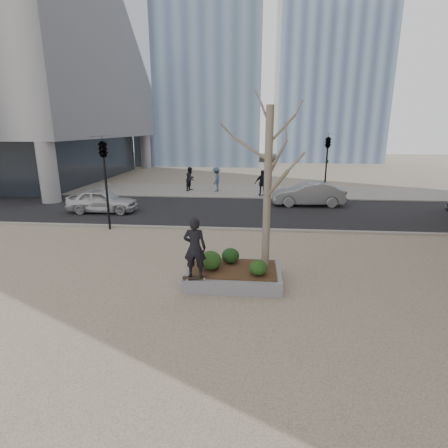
# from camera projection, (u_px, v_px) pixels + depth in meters

# --- Properties ---
(ground) EXTENTS (120.00, 120.00, 0.00)m
(ground) POSITION_uv_depth(u_px,v_px,m) (203.00, 281.00, 11.42)
(ground) COLOR tan
(ground) RESTS_ON ground
(street) EXTENTS (60.00, 8.00, 0.02)m
(street) POSITION_uv_depth(u_px,v_px,m) (228.00, 211.00, 21.02)
(street) COLOR black
(street) RESTS_ON ground
(far_sidewalk) EXTENTS (60.00, 6.00, 0.02)m
(far_sidewalk) POSITION_uv_depth(u_px,v_px,m) (235.00, 191.00, 27.74)
(far_sidewalk) COLOR gray
(far_sidewalk) RESTS_ON ground
(planter) EXTENTS (3.00, 2.00, 0.45)m
(planter) POSITION_uv_depth(u_px,v_px,m) (234.00, 276.00, 11.28)
(planter) COLOR gray
(planter) RESTS_ON ground
(planter_mulch) EXTENTS (2.70, 1.70, 0.04)m
(planter_mulch) POSITION_uv_depth(u_px,v_px,m) (234.00, 269.00, 11.21)
(planter_mulch) COLOR #382314
(planter_mulch) RESTS_ON planter
(sycamore_tree) EXTENTS (2.80, 2.80, 6.60)m
(sycamore_tree) POSITION_uv_depth(u_px,v_px,m) (268.00, 164.00, 10.53)
(sycamore_tree) COLOR gray
(sycamore_tree) RESTS_ON planter_mulch
(shrub_left) EXTENTS (0.70, 0.70, 0.60)m
(shrub_left) POSITION_uv_depth(u_px,v_px,m) (210.00, 260.00, 11.05)
(shrub_left) COLOR #173F14
(shrub_left) RESTS_ON planter_mulch
(shrub_middle) EXTENTS (0.58, 0.58, 0.50)m
(shrub_middle) POSITION_uv_depth(u_px,v_px,m) (230.00, 256.00, 11.60)
(shrub_middle) COLOR black
(shrub_middle) RESTS_ON planter_mulch
(shrub_right) EXTENTS (0.56, 0.56, 0.47)m
(shrub_right) POSITION_uv_depth(u_px,v_px,m) (258.00, 268.00, 10.63)
(shrub_right) COLOR #1D3E13
(shrub_right) RESTS_ON planter_mulch
(skateboard) EXTENTS (0.81, 0.39, 0.08)m
(skateboard) POSITION_uv_depth(u_px,v_px,m) (196.00, 278.00, 10.48)
(skateboard) COLOR black
(skateboard) RESTS_ON planter
(skateboarder) EXTENTS (0.69, 0.47, 1.84)m
(skateboarder) POSITION_uv_depth(u_px,v_px,m) (195.00, 248.00, 10.23)
(skateboarder) COLOR black
(skateboarder) RESTS_ON skateboard
(police_car) EXTENTS (4.05, 1.74, 1.36)m
(police_car) POSITION_uv_depth(u_px,v_px,m) (102.00, 201.00, 20.51)
(police_car) COLOR silver
(police_car) RESTS_ON street
(car_silver) EXTENTS (4.56, 1.73, 1.48)m
(car_silver) POSITION_uv_depth(u_px,v_px,m) (308.00, 194.00, 22.31)
(car_silver) COLOR gray
(car_silver) RESTS_ON street
(pedestrian_a) EXTENTS (0.94, 1.07, 1.85)m
(pedestrian_a) POSITION_uv_depth(u_px,v_px,m) (191.00, 179.00, 27.62)
(pedestrian_a) COLOR black
(pedestrian_a) RESTS_ON far_sidewalk
(pedestrian_b) EXTENTS (0.80, 1.28, 1.90)m
(pedestrian_b) POSITION_uv_depth(u_px,v_px,m) (216.00, 179.00, 27.20)
(pedestrian_b) COLOR #3F5372
(pedestrian_b) RESTS_ON far_sidewalk
(pedestrian_c) EXTENTS (1.15, 0.61, 1.88)m
(pedestrian_c) POSITION_uv_depth(u_px,v_px,m) (262.00, 183.00, 25.37)
(pedestrian_c) COLOR black
(pedestrian_c) RESTS_ON far_sidewalk
(traffic_light_near) EXTENTS (0.60, 2.48, 4.50)m
(traffic_light_near) POSITION_uv_depth(u_px,v_px,m) (106.00, 184.00, 16.68)
(traffic_light_near) COLOR black
(traffic_light_near) RESTS_ON ground
(traffic_light_far) EXTENTS (0.60, 2.48, 4.50)m
(traffic_light_far) POSITION_uv_depth(u_px,v_px,m) (326.00, 166.00, 24.28)
(traffic_light_far) COLOR black
(traffic_light_far) RESTS_ON ground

